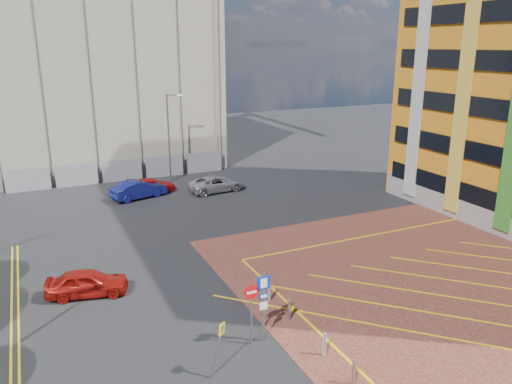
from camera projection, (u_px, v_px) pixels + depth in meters
ground at (263, 356)px, 20.28m from camera, size 140.00×140.00×0.00m
forecourt at (505, 288)px, 25.93m from camera, size 26.00×26.00×0.02m
lamp_back at (169, 135)px, 45.03m from camera, size 1.53×0.16×8.00m
sign_cluster at (259, 301)px, 20.70m from camera, size 1.17×0.12×3.20m
warning_sign at (218, 343)px, 18.71m from camera, size 0.75×0.42×2.25m
bollard_row at (334, 354)px, 19.62m from camera, size 0.14×11.14×0.90m
construction_building at (97, 56)px, 51.93m from camera, size 21.20×19.20×22.00m
construction_fence at (133, 169)px, 46.48m from camera, size 21.60×0.06×2.00m
car_red_left at (87, 283)px, 25.07m from camera, size 4.26×2.48×1.36m
car_blue_back at (139, 189)px, 40.96m from camera, size 4.83×2.74×1.51m
car_red_back at (151, 185)px, 42.78m from camera, size 4.19×2.03×1.18m
car_silver_back at (216, 184)px, 42.90m from camera, size 5.07×2.72×1.35m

